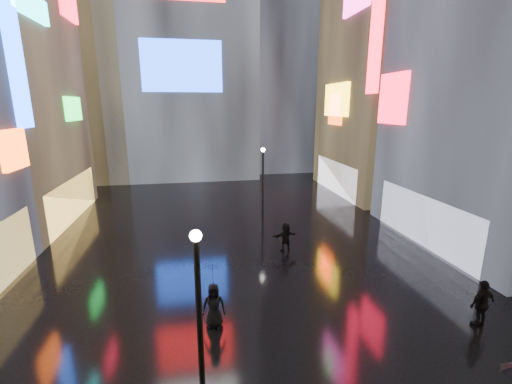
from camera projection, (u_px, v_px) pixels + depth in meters
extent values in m
plane|color=black|center=(233.00, 238.00, 21.62)|extent=(140.00, 140.00, 0.00)
cube|color=#E6410B|center=(14.00, 149.00, 16.64)|extent=(0.25, 2.24, 1.94)
cube|color=blue|center=(13.00, 46.00, 17.03)|extent=(0.25, 1.40, 8.00)
cube|color=#FFC659|center=(73.00, 199.00, 25.03)|extent=(0.20, 10.00, 3.00)
cube|color=#17CF38|center=(73.00, 109.00, 25.25)|extent=(0.25, 3.00, 1.71)
cube|color=#17D2DB|center=(28.00, 4.00, 18.88)|extent=(0.25, 4.84, 1.37)
cube|color=red|center=(68.00, 6.00, 25.23)|extent=(0.25, 3.32, 1.94)
cube|color=white|center=(424.00, 221.00, 20.34)|extent=(0.20, 9.00, 3.00)
cube|color=red|center=(393.00, 99.00, 22.50)|extent=(0.25, 2.99, 3.26)
cube|color=red|center=(377.00, 19.00, 23.91)|extent=(0.25, 1.40, 10.00)
cube|color=black|center=(396.00, 38.00, 30.53)|extent=(10.00, 12.00, 28.00)
cube|color=white|center=(336.00, 177.00, 32.74)|extent=(0.20, 9.00, 3.00)
cube|color=gold|center=(336.00, 100.00, 31.25)|extent=(0.25, 4.92, 2.91)
cube|color=#E6410B|center=(335.00, 109.00, 31.56)|extent=(0.25, 2.63, 2.87)
cube|color=#194CFF|center=(182.00, 66.00, 34.28)|extent=(8.00, 0.20, 5.00)
cube|color=black|center=(277.00, 35.00, 43.83)|extent=(12.00, 12.00, 34.00)
cube|color=black|center=(79.00, 59.00, 36.97)|extent=(10.00, 10.00, 26.00)
cylinder|color=black|center=(200.00, 327.00, 8.96)|extent=(0.16, 0.16, 5.00)
sphere|color=white|center=(196.00, 236.00, 8.33)|extent=(0.30, 0.30, 0.30)
cylinder|color=black|center=(263.00, 184.00, 25.20)|extent=(0.16, 0.16, 5.00)
sphere|color=white|center=(263.00, 150.00, 24.58)|extent=(0.30, 0.30, 0.30)
imported|color=black|center=(482.00, 304.00, 12.77)|extent=(1.16, 0.61, 1.89)
imported|color=black|center=(214.00, 306.00, 12.78)|extent=(0.91, 0.65, 1.74)
imported|color=black|center=(286.00, 237.00, 19.57)|extent=(1.62, 0.78, 1.67)
imported|color=black|center=(213.00, 274.00, 12.46)|extent=(0.99, 1.01, 0.85)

